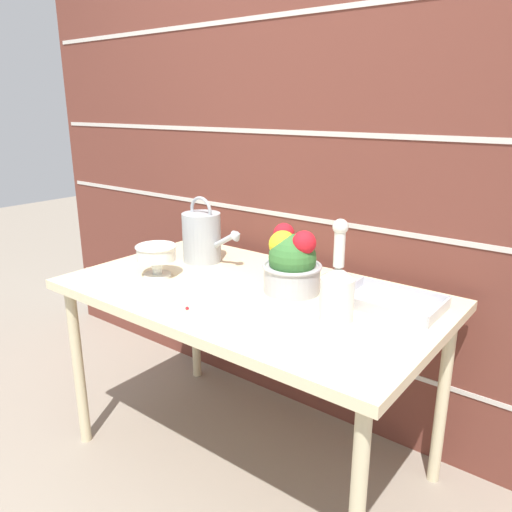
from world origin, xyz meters
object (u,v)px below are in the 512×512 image
watering_can (202,236)px  flower_planter (292,263)px  wire_tray (391,303)px  crystal_pedestal_bowl (156,255)px  glass_decanter (337,288)px

watering_can → flower_planter: 0.52m
watering_can → wire_tray: size_ratio=0.95×
crystal_pedestal_bowl → glass_decanter: bearing=5.3°
wire_tray → flower_planter: bearing=-164.9°
glass_decanter → wire_tray: size_ratio=0.99×
watering_can → glass_decanter: glass_decanter is taller
flower_planter → wire_tray: (0.35, 0.09, -0.10)m
flower_planter → wire_tray: size_ratio=0.74×
wire_tray → crystal_pedestal_bowl: bearing=-161.8°
flower_planter → wire_tray: 0.37m
crystal_pedestal_bowl → glass_decanter: 0.76m
crystal_pedestal_bowl → wire_tray: size_ratio=0.49×
flower_planter → glass_decanter: (0.25, -0.12, -0.00)m
flower_planter → crystal_pedestal_bowl: bearing=-159.8°
flower_planter → watering_can: bearing=171.9°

